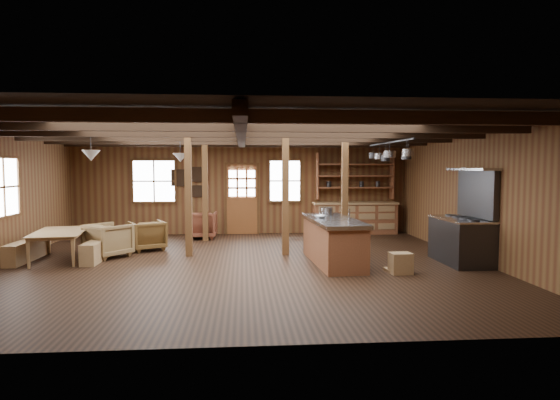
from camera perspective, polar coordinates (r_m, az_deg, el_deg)
name	(u,v)px	position (r m, az deg, el deg)	size (l,w,h in m)	color
room	(242,197)	(9.67, -4.70, 0.35)	(10.04, 9.04, 2.84)	black
ceiling_joists	(241,135)	(9.85, -4.74, 7.87)	(9.80, 8.82, 0.18)	black
timber_posts	(263,192)	(11.76, -2.14, 1.02)	(3.95, 2.35, 2.80)	#4B2F15
back_door	(242,205)	(14.15, -4.64, -0.59)	(1.02, 0.08, 2.15)	brown
window_back_left	(154,181)	(14.36, -15.10, 2.23)	(1.32, 0.06, 1.32)	white
window_back_right	(285,181)	(14.18, 0.60, 2.35)	(1.02, 0.06, 1.32)	white
window_left	(3,187)	(11.32, -30.69, 1.35)	(0.14, 1.24, 1.32)	white
notice_boards	(192,180)	(14.20, -10.72, 2.44)	(1.08, 0.03, 0.90)	silver
back_counter	(355,214)	(14.33, 9.09, -1.69)	(2.55, 0.60, 2.45)	brown
pendant_lamps	(140,157)	(10.90, -16.68, 5.09)	(1.86, 2.36, 0.66)	#2E2E30
pot_rack	(389,154)	(10.42, 13.16, 5.48)	(0.41, 3.00, 0.42)	#2E2E30
kitchen_island	(333,241)	(9.90, 6.49, -4.95)	(1.03, 2.55, 1.20)	brown
step_stool	(401,263)	(9.22, 14.49, -7.48)	(0.45, 0.32, 0.40)	olive
commercial_range	(463,233)	(10.57, 21.46, -3.73)	(0.83, 1.62, 2.00)	#2E2E30
dining_table	(62,246)	(11.24, -25.04, -5.06)	(1.80, 1.01, 0.63)	olive
bench_wall	(26,251)	(11.54, -28.54, -5.43)	(0.30, 1.59, 0.44)	olive
bench_aisle	(98,249)	(11.01, -21.27, -5.64)	(0.30, 1.60, 0.44)	olive
armchair_a	(147,235)	(11.84, -15.88, -4.18)	(0.77, 0.79, 0.72)	brown
armchair_b	(202,225)	(13.43, -9.53, -3.02)	(0.81, 0.84, 0.76)	brown
armchair_c	(108,240)	(11.19, -20.18, -4.62)	(0.82, 0.84, 0.77)	brown
counter_pot	(326,211)	(10.49, 5.67, -1.40)	(0.29, 0.29, 0.18)	#ADAFB4
bowl	(320,217)	(9.94, 4.94, -2.03)	(0.26, 0.26, 0.06)	silver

